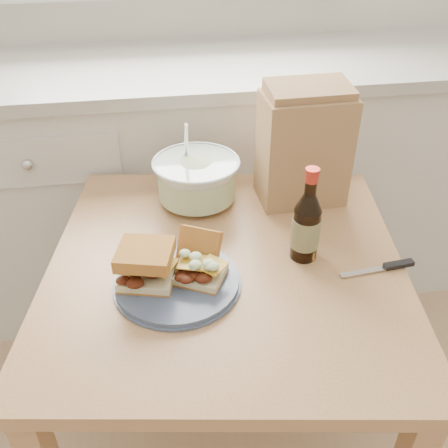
{
  "coord_description": "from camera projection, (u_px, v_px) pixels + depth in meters",
  "views": [
    {
      "loc": [
        -0.12,
        -0.02,
        1.47
      ],
      "look_at": [
        0.03,
        0.94,
        0.78
      ],
      "focal_mm": 40.0,
      "sensor_mm": 36.0,
      "label": 1
    }
  ],
  "objects": [
    {
      "name": "beer_bottle",
      "position": [
        306.0,
        225.0,
        1.16
      ],
      "size": [
        0.07,
        0.07,
        0.24
      ],
      "rotation": [
        0.0,
        0.0,
        -0.12
      ],
      "color": "black",
      "rests_on": "dining_table"
    },
    {
      "name": "sandwich_left",
      "position": [
        146.0,
        264.0,
        1.09
      ],
      "size": [
        0.14,
        0.13,
        0.09
      ],
      "rotation": [
        0.0,
        0.0,
        -0.25
      ],
      "color": "beige",
      "rests_on": "plate"
    },
    {
      "name": "cabinet_run",
      "position": [
        187.0,
        180.0,
        1.98
      ],
      "size": [
        2.5,
        0.64,
        0.94
      ],
      "color": "silver",
      "rests_on": "ground"
    },
    {
      "name": "paper_bag",
      "position": [
        303.0,
        149.0,
        1.35
      ],
      "size": [
        0.24,
        0.16,
        0.3
      ],
      "primitive_type": "cube",
      "rotation": [
        0.0,
        0.0,
        0.03
      ],
      "color": "#AA7A52",
      "rests_on": "dining_table"
    },
    {
      "name": "sandwich_right",
      "position": [
        200.0,
        262.0,
        1.12
      ],
      "size": [
        0.13,
        0.18,
        0.09
      ],
      "rotation": [
        0.0,
        0.0,
        -0.48
      ],
      "color": "beige",
      "rests_on": "plate"
    },
    {
      "name": "coleslaw_bowl",
      "position": [
        197.0,
        181.0,
        1.39
      ],
      "size": [
        0.24,
        0.24,
        0.24
      ],
      "color": "silver",
      "rests_on": "dining_table"
    },
    {
      "name": "dining_table",
      "position": [
        226.0,
        293.0,
        1.26
      ],
      "size": [
        0.97,
        0.97,
        0.7
      ],
      "rotation": [
        0.0,
        0.0,
        -0.16
      ],
      "color": "tan",
      "rests_on": "ground"
    },
    {
      "name": "knife",
      "position": [
        390.0,
        266.0,
        1.17
      ],
      "size": [
        0.19,
        0.03,
        0.01
      ],
      "rotation": [
        0.0,
        0.0,
        0.1
      ],
      "color": "silver",
      "rests_on": "dining_table"
    },
    {
      "name": "plate",
      "position": [
        177.0,
        282.0,
        1.12
      ],
      "size": [
        0.28,
        0.28,
        0.02
      ],
      "primitive_type": "cylinder",
      "color": "#45526F",
      "rests_on": "dining_table"
    }
  ]
}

